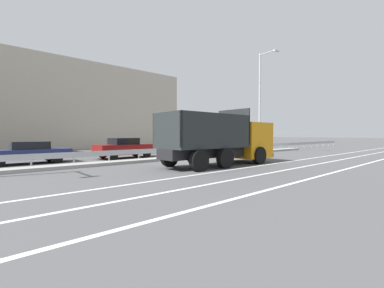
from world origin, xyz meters
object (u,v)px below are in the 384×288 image
at_px(street_lamp_1, 261,98).
at_px(parked_car_3, 27,152).
at_px(dump_truck, 230,143).
at_px(median_road_sign, 210,140).
at_px(parked_car_4, 125,148).

bearing_deg(street_lamp_1, parked_car_3, 168.67).
bearing_deg(dump_truck, median_road_sign, 148.44).
relative_size(street_lamp_1, parked_car_4, 2.20).
xyz_separation_m(parked_car_3, parked_car_4, (6.25, -0.42, 0.07)).
distance_m(street_lamp_1, parked_car_3, 20.09).
bearing_deg(parked_car_4, street_lamp_1, 73.97).
relative_size(dump_truck, parked_car_4, 1.72).
bearing_deg(parked_car_3, median_road_sign, -108.81).
distance_m(parked_car_3, parked_car_4, 6.26).
height_order(dump_truck, median_road_sign, dump_truck).
xyz_separation_m(median_road_sign, parked_car_4, (-5.83, 3.31, -0.53)).
height_order(median_road_sign, street_lamp_1, street_lamp_1).
bearing_deg(parked_car_3, street_lamp_1, -103.00).
height_order(dump_truck, street_lamp_1, street_lamp_1).
bearing_deg(parked_car_4, median_road_sign, 59.26).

